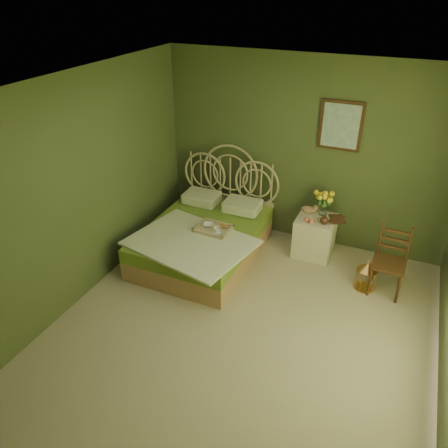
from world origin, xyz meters
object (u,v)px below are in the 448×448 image
at_px(bed, 204,236).
at_px(chair, 391,256).
at_px(nightstand, 316,231).
at_px(birdcage, 366,276).

distance_m(bed, chair, 2.41).
height_order(nightstand, chair, nightstand).
bearing_deg(chair, nightstand, 158.61).
distance_m(chair, birdcage, 0.39).
height_order(bed, chair, bed).
bearing_deg(nightstand, bed, -154.64).
bearing_deg(nightstand, birdcage, -34.50).
height_order(chair, birdcage, chair).
distance_m(nightstand, birdcage, 0.96).
xyz_separation_m(bed, chair, (2.39, 0.23, 0.19)).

